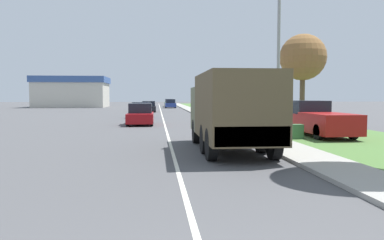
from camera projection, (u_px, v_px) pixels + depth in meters
name	position (u px, v px, depth m)	size (l,w,h in m)	color
ground_plane	(162.00, 114.00, 42.24)	(180.00, 180.00, 0.00)	#4C4C4F
lane_centre_stripe	(162.00, 114.00, 42.24)	(0.12, 120.00, 0.00)	silver
sidewalk_right	(201.00, 114.00, 42.66)	(1.80, 120.00, 0.12)	#9E9B93
grass_strip_right	(239.00, 114.00, 43.07)	(7.00, 120.00, 0.02)	#4C7538
military_truck	(231.00, 109.00, 14.16)	(2.39, 6.91, 2.90)	#606647
car_nearest_ahead	(141.00, 115.00, 27.21)	(1.85, 4.12, 1.56)	maroon
car_second_ahead	(141.00, 111.00, 35.59)	(1.91, 4.72, 1.50)	navy
car_third_ahead	(149.00, 107.00, 49.25)	(1.86, 4.57, 1.42)	black
car_fourth_ahead	(170.00, 104.00, 65.41)	(1.85, 4.19, 1.52)	navy
car_farthest_ahead	(169.00, 103.00, 75.31)	(1.84, 4.66, 1.47)	#336B3D
pickup_truck	(317.00, 119.00, 19.90)	(1.96, 5.72, 1.82)	maroon
lamp_post	(274.00, 37.00, 16.30)	(1.69, 0.24, 7.69)	gray
tree_mid_right	(303.00, 58.00, 24.82)	(3.07, 3.07, 6.18)	brown
utility_box	(297.00, 131.00, 18.17)	(0.55, 0.45, 0.70)	#3D7042
building_distant	(72.00, 92.00, 69.79)	(13.01, 9.74, 5.61)	beige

